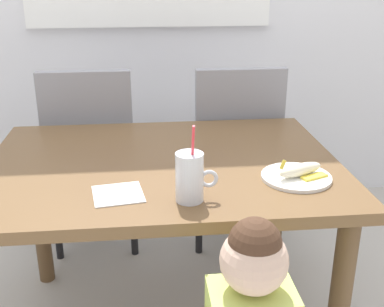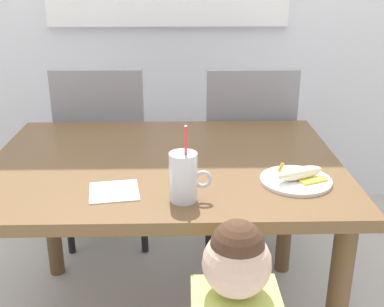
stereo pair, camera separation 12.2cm
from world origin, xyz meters
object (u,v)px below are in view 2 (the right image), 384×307
(dining_table, at_px, (166,186))
(dining_chair_left, at_px, (105,147))
(milk_cup, at_px, (184,180))
(peeled_banana, at_px, (300,174))
(paper_napkin, at_px, (114,191))
(dining_chair_right, at_px, (246,148))
(snack_plate, at_px, (296,180))

(dining_table, distance_m, dining_chair_left, 0.74)
(dining_table, height_order, milk_cup, milk_cup)
(dining_table, distance_m, milk_cup, 0.37)
(peeled_banana, bearing_deg, milk_cup, -162.87)
(dining_table, bearing_deg, paper_napkin, -119.84)
(dining_chair_right, height_order, snack_plate, dining_chair_right)
(paper_napkin, bearing_deg, peeled_banana, 5.51)
(dining_table, xyz_separation_m, milk_cup, (0.07, -0.32, 0.17))
(dining_table, relative_size, peeled_banana, 7.16)
(milk_cup, xyz_separation_m, peeled_banana, (0.38, 0.12, -0.04))
(dining_chair_right, distance_m, paper_napkin, 1.07)
(dining_chair_left, bearing_deg, paper_napkin, 100.65)
(dining_chair_left, height_order, dining_chair_right, same)
(dining_chair_left, xyz_separation_m, snack_plate, (0.75, -0.87, 0.20))
(dining_chair_right, relative_size, peeled_banana, 5.46)
(dining_chair_left, relative_size, milk_cup, 3.87)
(dining_chair_right, bearing_deg, dining_table, 58.94)
(dining_chair_left, bearing_deg, dining_table, 116.08)
(peeled_banana, bearing_deg, dining_chair_right, 93.74)
(dining_table, bearing_deg, peeled_banana, -24.86)
(dining_chair_right, relative_size, paper_napkin, 6.40)
(dining_table, height_order, dining_chair_left, dining_chair_left)
(dining_table, xyz_separation_m, dining_chair_right, (0.39, 0.64, -0.09))
(milk_cup, xyz_separation_m, paper_napkin, (-0.22, 0.06, -0.06))
(dining_chair_right, distance_m, snack_plate, 0.87)
(dining_table, height_order, peeled_banana, peeled_banana)
(dining_chair_right, height_order, paper_napkin, dining_chair_right)
(snack_plate, bearing_deg, peeled_banana, -9.58)
(dining_chair_right, bearing_deg, milk_cup, 71.56)
(dining_table, bearing_deg, milk_cup, -78.41)
(peeled_banana, bearing_deg, dining_table, 155.14)
(snack_plate, distance_m, peeled_banana, 0.03)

